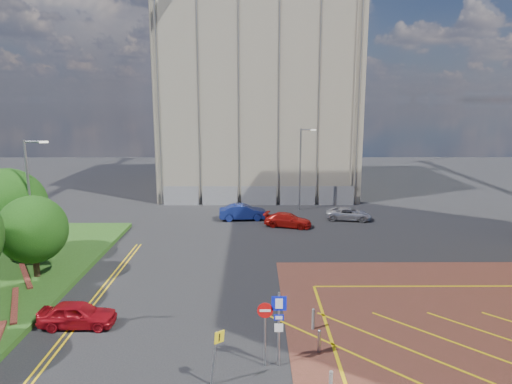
{
  "coord_description": "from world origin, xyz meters",
  "views": [
    {
      "loc": [
        -0.49,
        -15.85,
        10.66
      ],
      "look_at": [
        -0.4,
        4.76,
        6.49
      ],
      "focal_mm": 32.0,
      "sensor_mm": 36.0,
      "label": 1
    }
  ],
  "objects_px": {
    "warning_sign": "(216,351)",
    "car_blue_back": "(243,212)",
    "tree_c": "(33,230)",
    "car_silver_back": "(349,214)",
    "lamp_left_far": "(31,198)",
    "sign_cluster": "(274,322)",
    "car_red_left": "(77,314)",
    "lamp_back": "(301,166)",
    "car_red_back": "(288,220)",
    "tree_d": "(7,207)"
  },
  "relations": [
    {
      "from": "warning_sign",
      "to": "car_blue_back",
      "type": "relative_size",
      "value": 0.52
    },
    {
      "from": "tree_c",
      "to": "car_silver_back",
      "type": "relative_size",
      "value": 1.21
    },
    {
      "from": "lamp_left_far",
      "to": "car_silver_back",
      "type": "bearing_deg",
      "value": 28.25
    },
    {
      "from": "sign_cluster",
      "to": "car_red_left",
      "type": "height_order",
      "value": "sign_cluster"
    },
    {
      "from": "sign_cluster",
      "to": "lamp_back",
      "type": "bearing_deg",
      "value": 82.03
    },
    {
      "from": "lamp_back",
      "to": "car_silver_back",
      "type": "height_order",
      "value": "lamp_back"
    },
    {
      "from": "tree_c",
      "to": "sign_cluster",
      "type": "xyz_separation_m",
      "value": [
        13.8,
        -9.02,
        -1.24
      ]
    },
    {
      "from": "car_red_left",
      "to": "car_red_back",
      "type": "distance_m",
      "value": 20.84
    },
    {
      "from": "car_blue_back",
      "to": "car_red_back",
      "type": "relative_size",
      "value": 1.06
    },
    {
      "from": "tree_c",
      "to": "car_red_back",
      "type": "relative_size",
      "value": 1.21
    },
    {
      "from": "car_silver_back",
      "to": "sign_cluster",
      "type": "bearing_deg",
      "value": 171.8
    },
    {
      "from": "car_red_left",
      "to": "car_blue_back",
      "type": "relative_size",
      "value": 0.84
    },
    {
      "from": "car_red_left",
      "to": "car_blue_back",
      "type": "height_order",
      "value": "car_blue_back"
    },
    {
      "from": "tree_d",
      "to": "lamp_back",
      "type": "relative_size",
      "value": 0.76
    },
    {
      "from": "car_silver_back",
      "to": "tree_d",
      "type": "bearing_deg",
      "value": 124.7
    },
    {
      "from": "lamp_left_far",
      "to": "car_blue_back",
      "type": "relative_size",
      "value": 1.86
    },
    {
      "from": "tree_d",
      "to": "car_silver_back",
      "type": "distance_m",
      "value": 27.17
    },
    {
      "from": "lamp_back",
      "to": "sign_cluster",
      "type": "bearing_deg",
      "value": -97.97
    },
    {
      "from": "car_red_left",
      "to": "car_red_back",
      "type": "xyz_separation_m",
      "value": [
        11.34,
        17.48,
        -0.03
      ]
    },
    {
      "from": "lamp_left_far",
      "to": "lamp_back",
      "type": "distance_m",
      "value": 24.46
    },
    {
      "from": "lamp_back",
      "to": "lamp_left_far",
      "type": "bearing_deg",
      "value": -139.14
    },
    {
      "from": "lamp_back",
      "to": "warning_sign",
      "type": "xyz_separation_m",
      "value": [
        -6.0,
        -28.27,
        -2.93
      ]
    },
    {
      "from": "car_blue_back",
      "to": "car_red_left",
      "type": "bearing_deg",
      "value": 154.07
    },
    {
      "from": "sign_cluster",
      "to": "car_red_back",
      "type": "xyz_separation_m",
      "value": [
        2.11,
        20.85,
        -1.37
      ]
    },
    {
      "from": "tree_d",
      "to": "car_red_left",
      "type": "distance_m",
      "value": 11.94
    },
    {
      "from": "warning_sign",
      "to": "car_red_back",
      "type": "xyz_separation_m",
      "value": [
        4.34,
        22.11,
        -0.84
      ]
    },
    {
      "from": "warning_sign",
      "to": "lamp_left_far",
      "type": "bearing_deg",
      "value": 135.51
    },
    {
      "from": "car_red_back",
      "to": "lamp_left_far",
      "type": "bearing_deg",
      "value": 136.52
    },
    {
      "from": "warning_sign",
      "to": "lamp_back",
      "type": "bearing_deg",
      "value": 78.01
    },
    {
      "from": "lamp_back",
      "to": "sign_cluster",
      "type": "relative_size",
      "value": 2.5
    },
    {
      "from": "tree_d",
      "to": "sign_cluster",
      "type": "height_order",
      "value": "tree_d"
    },
    {
      "from": "sign_cluster",
      "to": "warning_sign",
      "type": "relative_size",
      "value": 1.42
    },
    {
      "from": "lamp_back",
      "to": "car_blue_back",
      "type": "distance_m",
      "value": 7.67
    },
    {
      "from": "lamp_back",
      "to": "car_blue_back",
      "type": "bearing_deg",
      "value": -145.53
    },
    {
      "from": "sign_cluster",
      "to": "car_red_back",
      "type": "relative_size",
      "value": 0.79
    },
    {
      "from": "tree_d",
      "to": "car_blue_back",
      "type": "xyz_separation_m",
      "value": [
        15.02,
        11.18,
        -3.16
      ]
    },
    {
      "from": "car_blue_back",
      "to": "car_silver_back",
      "type": "distance_m",
      "value": 9.56
    },
    {
      "from": "tree_c",
      "to": "sign_cluster",
      "type": "relative_size",
      "value": 1.53
    },
    {
      "from": "sign_cluster",
      "to": "warning_sign",
      "type": "distance_m",
      "value": 2.61
    },
    {
      "from": "lamp_left_far",
      "to": "car_red_left",
      "type": "distance_m",
      "value": 10.24
    },
    {
      "from": "tree_d",
      "to": "warning_sign",
      "type": "relative_size",
      "value": 2.7
    },
    {
      "from": "lamp_left_far",
      "to": "lamp_back",
      "type": "height_order",
      "value": "lamp_left_far"
    },
    {
      "from": "lamp_back",
      "to": "car_silver_back",
      "type": "relative_size",
      "value": 1.98
    },
    {
      "from": "tree_c",
      "to": "car_red_back",
      "type": "bearing_deg",
      "value": 36.65
    },
    {
      "from": "lamp_left_far",
      "to": "tree_d",
      "type": "bearing_deg",
      "value": 154.32
    },
    {
      "from": "tree_d",
      "to": "car_red_back",
      "type": "relative_size",
      "value": 1.5
    },
    {
      "from": "tree_d",
      "to": "car_silver_back",
      "type": "height_order",
      "value": "tree_d"
    },
    {
      "from": "lamp_back",
      "to": "tree_d",
      "type": "bearing_deg",
      "value": -143.91
    },
    {
      "from": "car_red_left",
      "to": "warning_sign",
      "type": "bearing_deg",
      "value": -123.65
    },
    {
      "from": "car_silver_back",
      "to": "warning_sign",
      "type": "bearing_deg",
      "value": 168.1
    }
  ]
}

